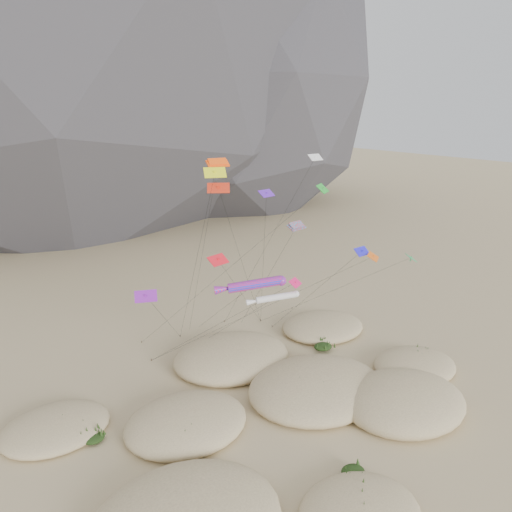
% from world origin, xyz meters
% --- Properties ---
extents(ground, '(500.00, 500.00, 0.00)m').
position_xyz_m(ground, '(0.00, 0.00, 0.00)').
color(ground, '#CCB789').
rests_on(ground, ground).
extents(dunes, '(49.16, 36.90, 3.73)m').
position_xyz_m(dunes, '(-1.14, 3.91, 0.69)').
color(dunes, '#CCB789').
rests_on(dunes, ground).
extents(dune_grass, '(42.39, 29.45, 1.55)m').
position_xyz_m(dune_grass, '(-0.80, 3.60, 0.84)').
color(dune_grass, black).
rests_on(dune_grass, ground).
extents(kite_stakes, '(24.79, 6.74, 0.30)m').
position_xyz_m(kite_stakes, '(2.15, 23.31, 0.15)').
color(kite_stakes, '#3F2D1E').
rests_on(kite_stakes, ground).
extents(rainbow_tube_kite, '(7.45, 18.84, 12.84)m').
position_xyz_m(rainbow_tube_kite, '(-1.27, 9.66, 11.95)').
color(rainbow_tube_kite, '#FF1A36').
rests_on(rainbow_tube_kite, ground).
extents(white_tube_kite, '(7.98, 12.24, 10.07)m').
position_xyz_m(white_tube_kite, '(2.20, 10.42, 9.44)').
color(white_tube_kite, silver).
rests_on(white_tube_kite, ground).
extents(orange_parafoil, '(3.58, 13.96, 25.21)m').
position_xyz_m(orange_parafoil, '(-3.19, 13.34, 24.40)').
color(orange_parafoil, '#FB4D0D').
rests_on(orange_parafoil, ground).
extents(multi_parafoil, '(3.79, 16.33, 18.34)m').
position_xyz_m(multi_parafoil, '(4.13, 9.18, 17.66)').
color(multi_parafoil, red).
rests_on(multi_parafoil, ground).
extents(delta_kites, '(35.13, 21.25, 24.74)m').
position_xyz_m(delta_kites, '(3.85, 11.16, 16.59)').
color(delta_kites, '#561FB8').
rests_on(delta_kites, ground).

